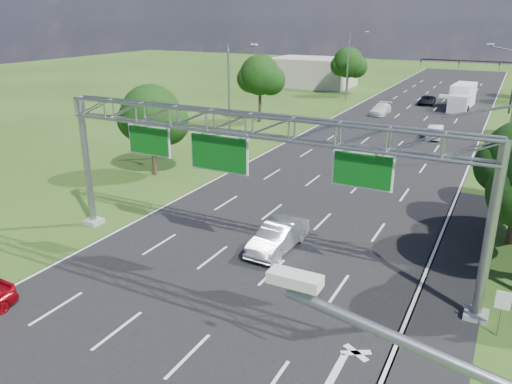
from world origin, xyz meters
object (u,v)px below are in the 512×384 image
Objects in this scene: sign_gantry at (251,137)px; silver_sedan at (278,236)px; traffic_signal at (486,73)px; box_truck at (462,97)px; regulatory_sign at (503,305)px.

sign_gantry is 6.46m from silver_sedan.
box_truck is (-2.61, 0.88, -3.57)m from traffic_signal.
regulatory_sign is 11.90m from silver_sedan.
silver_sedan is at bearing -90.14° from box_truck.
box_truck is at bearing 161.28° from traffic_signal.
traffic_signal is 51.52m from silver_sedan.
regulatory_sign reaches higher than silver_sedan.
box_truck is (4.54, 53.89, -5.29)m from sign_gantry.
traffic_signal reaches higher than box_truck.
traffic_signal is at bearing -14.51° from box_truck.
sign_gantry is 11.19× the size of regulatory_sign.
sign_gantry is 54.34m from box_truck.
traffic_signal is at bearing 95.20° from regulatory_sign.
sign_gantry is at bearing -103.59° from silver_sedan.
sign_gantry is 53.51m from traffic_signal.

